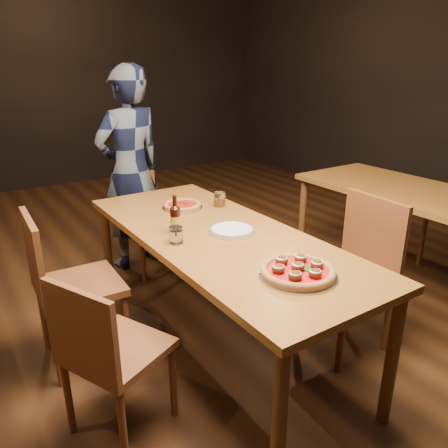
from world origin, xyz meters
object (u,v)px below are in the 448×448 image
chair_end (148,222)px  beer_bottle (175,219)px  pizza_margherita (182,205)px  diner (130,170)px  chair_main_sw (79,284)px  chair_main_e (345,274)px  amber_glass (220,199)px  pizza_meatball (298,271)px  table_right (429,203)px  water_glass (176,235)px  chair_main_nw (118,349)px  table_main (219,245)px  plate_stack (232,230)px

chair_end → beer_bottle: beer_bottle is taller
pizza_margherita → diner: 0.90m
chair_main_sw → chair_main_e: (1.34, -0.74, 0.00)m
diner → beer_bottle: bearing=67.7°
amber_glass → diner: (-0.21, 1.01, 0.03)m
chair_end → pizza_meatball: size_ratio=2.31×
table_right → amber_glass: (-1.43, 0.61, 0.12)m
water_glass → amber_glass: size_ratio=0.96×
chair_main_nw → water_glass: chair_main_nw is taller
table_right → water_glass: 1.98m
table_right → pizza_meatball: pizza_meatball is taller
table_main → chair_main_nw: 0.80m
table_main → amber_glass: amber_glass is taller
amber_glass → chair_end: bearing=101.2°
diner → chair_main_nw: bearing=54.2°
chair_main_e → water_glass: size_ratio=10.71×
chair_end → pizza_meatball: chair_end is taller
table_right → beer_bottle: bearing=169.6°
chair_main_e → pizza_margherita: chair_main_e is taller
table_main → table_right: (1.70, -0.20, 0.00)m
diner → table_right: bearing=124.4°
plate_stack → diner: (-0.01, 1.45, 0.06)m
table_right → plate_stack: (-1.63, 0.17, 0.08)m
plate_stack → table_right: bearing=-6.0°
beer_bottle → water_glass: beer_bottle is taller
chair_main_e → amber_glass: size_ratio=10.24×
plate_stack → pizza_margherita: bearing=92.0°
table_main → beer_bottle: 0.28m
table_main → amber_glass: bearing=56.4°
chair_main_sw → water_glass: size_ratio=10.62×
chair_end → pizza_meatball: (-0.10, -1.87, 0.36)m
chair_main_sw → amber_glass: 1.03m
water_glass → diner: (0.32, 1.41, 0.03)m
pizza_meatball → water_glass: water_glass is taller
pizza_margherita → beer_bottle: (-0.24, -0.37, 0.06)m
plate_stack → water_glass: bearing=173.2°
table_right → beer_bottle: 1.93m
amber_glass → chair_main_sw: bearing=-177.0°
chair_main_sw → amber_glass: size_ratio=10.15×
pizza_margherita → amber_glass: size_ratio=2.79×
chair_main_sw → diner: diner is taller
table_right → chair_main_nw: size_ratio=2.35×
chair_main_sw → amber_glass: chair_main_sw is taller
beer_bottle → diner: size_ratio=0.13×
pizza_meatball → plate_stack: size_ratio=1.45×
water_glass → amber_glass: (0.54, 0.40, 0.00)m
amber_glass → pizza_meatball: bearing=-104.4°
table_main → pizza_margherita: size_ratio=7.65×
chair_main_nw → amber_glass: (0.99, 0.67, 0.37)m
chair_end → diner: 0.45m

